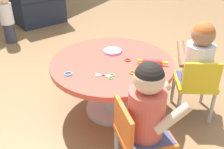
{
  "coord_description": "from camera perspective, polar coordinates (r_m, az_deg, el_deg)",
  "views": [
    {
      "loc": [
        -1.54,
        -0.88,
        1.4
      ],
      "look_at": [
        0.0,
        0.0,
        0.35
      ],
      "focal_mm": 41.51,
      "sensor_mm": 36.0,
      "label": 1
    }
  ],
  "objects": [
    {
      "name": "playdough_blob_0",
      "position": [
        2.15,
        0.1,
        5.19
      ],
      "size": [
        0.15,
        0.15,
        0.02
      ],
      "primitive_type": "cylinder",
      "color": "#CC99E5",
      "rests_on": "craft_table"
    },
    {
      "name": "cookie_cutter_2",
      "position": [
        1.85,
        4.51,
        0.43
      ],
      "size": [
        0.05,
        0.05,
        0.01
      ],
      "primitive_type": "torus",
      "color": "orange",
      "rests_on": "craft_table"
    },
    {
      "name": "child_chair_right",
      "position": [
        2.13,
        17.94,
        -1.83
      ],
      "size": [
        0.4,
        0.4,
        0.54
      ],
      "color": "#B7B7BC",
      "rests_on": "ground"
    },
    {
      "name": "toddler_standing",
      "position": [
        3.64,
        -22.26,
        11.84
      ],
      "size": [
        0.17,
        0.17,
        0.67
      ],
      "color": "#33384C",
      "rests_on": "ground"
    },
    {
      "name": "child_chair_left",
      "position": [
        1.58,
        5.94,
        -13.29
      ],
      "size": [
        0.42,
        0.42,
        0.54
      ],
      "color": "#B7B7BC",
      "rests_on": "ground"
    },
    {
      "name": "cookie_cutter_0",
      "position": [
        1.85,
        -9.64,
        0.14
      ],
      "size": [
        0.06,
        0.06,
        0.01
      ],
      "primitive_type": "torus",
      "color": "#3F99D8",
      "rests_on": "craft_table"
    },
    {
      "name": "craft_table",
      "position": [
        2.05,
        0.0,
        0.37
      ],
      "size": [
        0.95,
        0.95,
        0.47
      ],
      "color": "silver",
      "rests_on": "ground"
    },
    {
      "name": "cookie_cutter_1",
      "position": [
        2.01,
        3.46,
        3.22
      ],
      "size": [
        0.05,
        0.05,
        0.01
      ],
      "primitive_type": "torus",
      "color": "red",
      "rests_on": "craft_table"
    },
    {
      "name": "seated_child_left",
      "position": [
        1.44,
        7.89,
        -6.44
      ],
      "size": [
        0.44,
        0.43,
        0.51
      ],
      "color": "#3F4772",
      "rests_on": "ground"
    },
    {
      "name": "cookie_cutter_3",
      "position": [
        1.8,
        8.8,
        -0.69
      ],
      "size": [
        0.06,
        0.06,
        0.01
      ],
      "primitive_type": "torus",
      "color": "#4CB259",
      "rests_on": "craft_table"
    },
    {
      "name": "ground_plane",
      "position": [
        2.25,
        0.0,
        -7.67
      ],
      "size": [
        10.0,
        10.0,
        0.0
      ],
      "primitive_type": "plane",
      "color": "olive"
    },
    {
      "name": "seated_child_right",
      "position": [
        2.06,
        18.67,
        4.1
      ],
      "size": [
        0.43,
        0.4,
        0.51
      ],
      "color": "#3F4772",
      "rests_on": "ground"
    },
    {
      "name": "rolling_pin",
      "position": [
        1.97,
        8.85,
        2.81
      ],
      "size": [
        0.09,
        0.23,
        0.05
      ],
      "color": "#D83F3F",
      "rests_on": "craft_table"
    },
    {
      "name": "armchair_dark",
      "position": [
        4.35,
        -16.23,
        15.01
      ],
      "size": [
        0.92,
        0.93,
        0.85
      ],
      "color": "#232838",
      "rests_on": "ground"
    },
    {
      "name": "craft_scissors",
      "position": [
        1.8,
        -0.94,
        -0.34
      ],
      "size": [
        0.09,
        0.14,
        0.01
      ],
      "color": "silver",
      "rests_on": "craft_table"
    }
  ]
}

